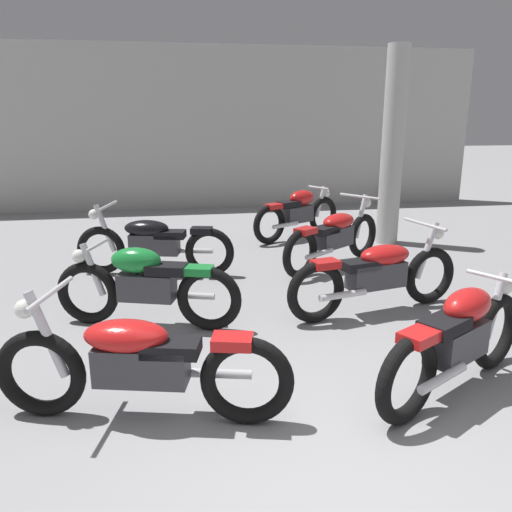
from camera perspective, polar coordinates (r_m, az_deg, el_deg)
ground_plane at (r=3.39m, az=10.16°, el=-24.44°), size 60.00×60.00×0.00m
back_wall at (r=12.17m, az=-5.12°, el=13.76°), size 12.53×0.24×3.60m
support_pillar at (r=8.96m, az=14.77°, el=11.44°), size 0.36×0.36×3.20m
motorcycle_left_row_0 at (r=3.84m, az=-12.66°, el=-11.32°), size 2.14×0.79×0.97m
motorcycle_left_row_1 at (r=5.44m, az=-12.00°, el=-3.08°), size 1.91×0.74×0.88m
motorcycle_left_row_2 at (r=7.17m, az=-11.19°, el=1.43°), size 2.14×0.78×0.97m
motorcycle_right_row_0 at (r=4.39m, az=21.34°, el=-8.44°), size 1.75×1.09×0.88m
motorcycle_right_row_1 at (r=5.85m, az=13.20°, el=-1.88°), size 2.14×0.81×0.97m
motorcycle_right_row_2 at (r=7.51m, az=8.63°, el=2.19°), size 1.81×1.38×0.97m
motorcycle_right_row_3 at (r=9.16m, az=4.63°, el=4.77°), size 1.77×1.07×0.88m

